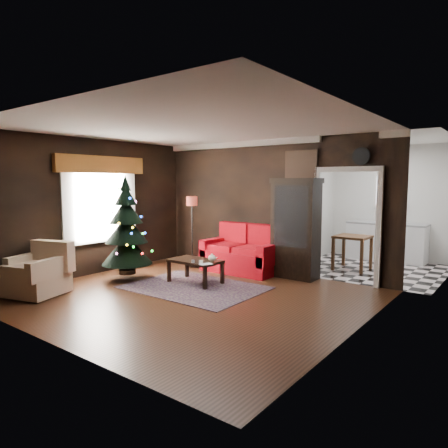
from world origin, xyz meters
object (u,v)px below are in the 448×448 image
Objects in this scene: coffee_table at (195,271)px; wall_clock at (361,156)px; armchair at (36,269)px; kitchen_table at (352,253)px; curio_cabinet at (296,231)px; floor_lamp at (192,231)px; teapot at (212,258)px; loveseat at (242,249)px; christmas_tree at (126,227)px.

wall_clock is (2.49, 1.74, 2.15)m from coffee_table.
armchair is 0.90× the size of coffee_table.
kitchen_table is at bearing 56.97° from coffee_table.
curio_cabinet reaches higher than floor_lamp.
wall_clock reaches higher than teapot.
floor_lamp reaches higher than kitchen_table.
teapot is (0.25, -1.32, 0.03)m from loveseat.
teapot is (1.98, 2.26, 0.07)m from armchair.
loveseat is at bearing -170.34° from wall_clock.
christmas_tree is 2.14× the size of armchair.
coffee_table is (-0.14, -1.34, -0.27)m from loveseat.
kitchen_table is at bearing 113.75° from wall_clock.
armchair is (-1.73, -3.58, -0.04)m from loveseat.
teapot is 0.50× the size of wall_clock.
loveseat is 3.04m from wall_clock.
kitchen_table is (1.80, 1.65, -0.12)m from loveseat.
loveseat is at bearing -137.49° from kitchen_table.
coffee_table is 1.30× the size of kitchen_table.
armchair is (-0.33, -1.66, -0.59)m from christmas_tree.
wall_clock is at bearing 11.75° from floor_lamp.
teapot reaches higher than coffee_table.
coffee_table is (0.98, -1.01, -0.60)m from floor_lamp.
curio_cabinet is at bearing -171.47° from wall_clock.
floor_lamp is at bearing -145.98° from kitchen_table.
christmas_tree reaches higher than coffee_table.
curio_cabinet reaches higher than teapot.
floor_lamp is at bearing 143.98° from teapot.
christmas_tree is (-0.28, -1.60, 0.22)m from floor_lamp.
kitchen_table is (3.20, 3.57, -0.68)m from christmas_tree.
floor_lamp is 1.76× the size of armchair.
floor_lamp is 2.05× the size of kitchen_table.
christmas_tree is at bearing -100.00° from floor_lamp.
curio_cabinet is 5.94× the size of wall_clock.
curio_cabinet is at bearing 10.83° from loveseat.
armchair reaches higher than teapot.
curio_cabinet is at bearing 40.00° from christmas_tree.
floor_lamp is 1.53m from coffee_table.
curio_cabinet is 11.94× the size of teapot.
teapot is at bearing -120.34° from curio_cabinet.
loveseat is at bearing -169.17° from curio_cabinet.
coffee_table is at bearing -145.13° from wall_clock.
christmas_tree is 11.77× the size of teapot.
floor_lamp reaches higher than teapot.
curio_cabinet is 4.80m from armchair.
loveseat is at bearing 100.69° from teapot.
loveseat is 10.68× the size of teapot.
teapot is at bearing 2.46° from coffee_table.
wall_clock is (3.47, 0.72, 1.55)m from floor_lamp.
teapot is at bearing -36.02° from floor_lamp.
floor_lamp is 1.72m from teapot.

